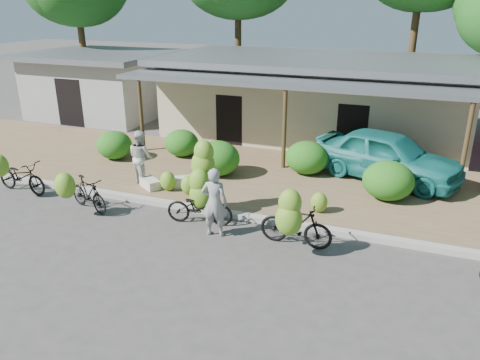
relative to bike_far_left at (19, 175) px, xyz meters
The scene contains 22 objects.
ground 7.13m from the bike_far_left, 10.47° to the right, with size 100.00×100.00×0.00m, color #43403E.
sidewalk 7.93m from the bike_far_left, 27.95° to the left, with size 60.00×6.00×0.12m, color olive.
curb 7.04m from the bike_far_left, ahead, with size 60.00×0.25×0.15m, color #A8A399.
shop_main 11.96m from the bike_far_left, 54.05° to the left, with size 13.00×8.50×3.35m.
shop_grey 10.55m from the bike_far_left, 112.46° to the left, with size 7.00×6.00×3.15m.
hedge_0 3.68m from the bike_far_left, 74.75° to the left, with size 1.32×1.19×1.03m, color #1F5413.
hedge_1 5.64m from the bike_far_left, 56.53° to the left, with size 1.28×1.16×1.00m, color #1F5413.
hedge_2 6.14m from the bike_far_left, 32.84° to the left, with size 1.48×1.33×1.16m, color #1F5413.
hedge_3 9.08m from the bike_far_left, 29.82° to the left, with size 1.42×1.28×1.11m, color #1F5413.
hedge_4 11.06m from the bike_far_left, 16.93° to the left, with size 1.47×1.33×1.15m, color #1F5413.
bike_far_left is the anchor object (origin of this frame).
bike_left 2.76m from the bike_far_left, ahead, with size 1.70×1.35×1.30m.
bike_center 6.03m from the bike_far_left, ahead, with size 1.85×1.28×2.15m.
bike_right 8.74m from the bike_far_left, ahead, with size 1.79×1.19×1.70m.
loose_banana_a 4.55m from the bike_far_left, 19.61° to the left, with size 0.49×0.42×0.61m, color #6EA529.
loose_banana_b 5.23m from the bike_far_left, 16.43° to the left, with size 0.47×0.40×0.59m, color #6EA529.
loose_banana_c 9.06m from the bike_far_left, 10.32° to the left, with size 0.46×0.39×0.58m, color #6EA529.
sack_near 5.12m from the bike_far_left, 23.70° to the left, with size 0.85×0.40×0.30m, color white.
sack_far 3.97m from the bike_far_left, 22.78° to the left, with size 0.75×0.38×0.28m, color white.
vendor 6.72m from the bike_far_left, ahead, with size 0.65×0.43×1.80m, color gray.
bystander 3.71m from the bike_far_left, 29.81° to the left, with size 0.83×0.64×1.70m, color beige.
teal_van 11.50m from the bike_far_left, 25.27° to the left, with size 1.88×4.68×1.60m, color #197471.
Camera 1 is at (4.07, -8.77, 5.57)m, focal length 35.00 mm.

